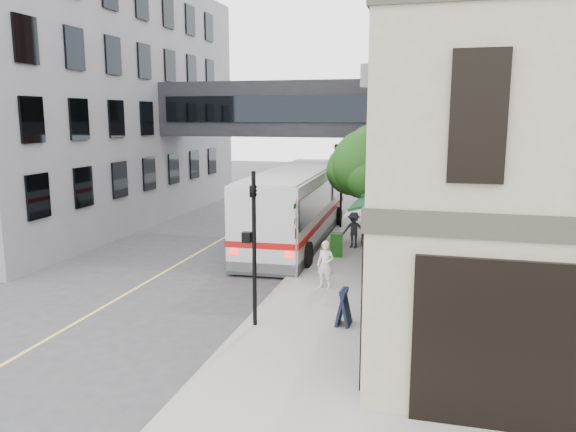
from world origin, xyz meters
The scene contains 16 objects.
ground centered at (0.00, 0.00, 0.00)m, with size 120.00×120.00×0.00m, color #38383A.
sidewalk_main centered at (2.00, 14.00, 0.07)m, with size 4.00×60.00×0.15m, color gray.
brick_building centered at (9.98, 15.00, 6.99)m, with size 13.76×18.00×14.00m.
opposite_building centered at (-17.00, 16.00, 7.00)m, with size 14.00×24.00×14.00m, color slate.
skyway_bridge centered at (-3.00, 18.00, 6.50)m, with size 14.00×3.18×3.00m.
traffic_signal_near centered at (0.37, 2.00, 2.98)m, with size 0.44×0.22×4.60m.
traffic_signal_far centered at (0.26, 17.00, 3.34)m, with size 0.53×0.28×4.50m.
street_sign_pole centered at (0.39, 7.00, 1.93)m, with size 0.08×0.75×3.00m.
street_tree centered at (2.19, 13.22, 3.91)m, with size 3.80×3.20×5.60m.
lane_marking centered at (-5.00, 10.00, 0.01)m, with size 0.12×40.00×0.01m, color #D8CC4C.
bus centered at (-1.18, 13.46, 1.97)m, with size 3.52×13.18×3.52m.
pedestrian_a centered at (1.70, 6.01, 0.99)m, with size 0.62×0.40×1.69m, color white.
pedestrian_b centered at (2.50, 13.82, 1.01)m, with size 0.84×0.65×1.73m, color pink.
pedestrian_c centered at (1.78, 12.37, 0.98)m, with size 1.07×0.62×1.66m, color black.
newspaper_box centered at (1.30, 10.55, 0.66)m, with size 0.51×0.45×1.02m, color #185513.
sandwich_board centered at (2.90, 2.65, 0.69)m, with size 0.39×0.61×1.08m, color black.
Camera 1 is at (5.31, -12.79, 6.19)m, focal length 35.00 mm.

